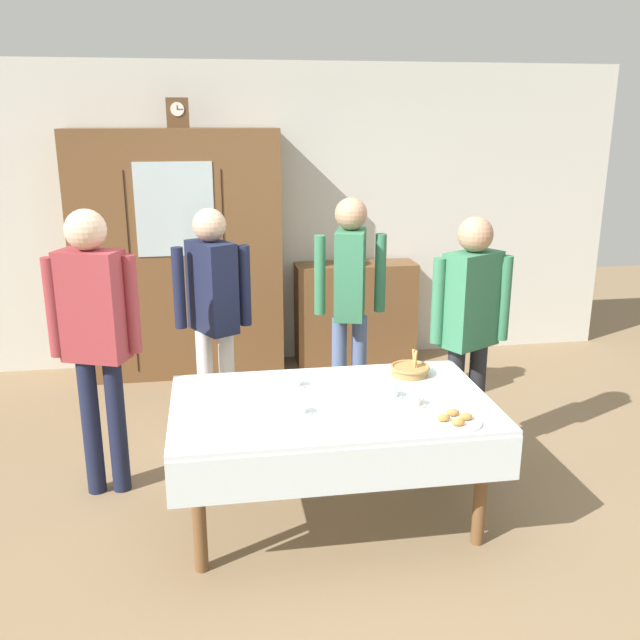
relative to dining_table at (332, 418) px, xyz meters
name	(u,v)px	position (x,y,z in m)	size (l,w,h in m)	color
ground_plane	(325,497)	(0.00, 0.24, -0.63)	(12.00, 12.00, 0.00)	#846B4C
back_wall	(278,217)	(0.00, 2.89, 0.72)	(6.40, 0.10, 2.70)	silver
dining_table	(332,418)	(0.00, 0.00, 0.00)	(1.76, 1.07, 0.72)	brown
wall_cabinet	(179,256)	(-0.90, 2.59, 0.44)	(1.77, 0.46, 2.14)	brown
mantel_clock	(178,113)	(-0.84, 2.59, 1.63)	(0.18, 0.11, 0.24)	brown
bookshelf_low	(355,313)	(0.69, 2.64, -0.16)	(1.11, 0.35, 0.94)	brown
book_stack	(356,261)	(0.69, 2.64, 0.34)	(0.18, 0.23, 0.06)	#B29333
tea_cup_mid_right	(294,382)	(-0.18, 0.28, 0.12)	(0.13, 0.13, 0.06)	silver
tea_cup_near_left	(300,409)	(-0.20, -0.11, 0.12)	(0.13, 0.13, 0.06)	white
tea_cup_far_right	(391,393)	(0.34, 0.03, 0.12)	(0.13, 0.13, 0.06)	silver
tea_cup_far_left	(414,401)	(0.43, -0.10, 0.12)	(0.13, 0.13, 0.06)	white
bread_basket	(410,370)	(0.54, 0.35, 0.12)	(0.24, 0.24, 0.16)	#9E7542
pastry_plate	(455,420)	(0.58, -0.34, 0.10)	(0.28, 0.28, 0.05)	white
spoon_far_right	(260,404)	(-0.40, 0.05, 0.09)	(0.12, 0.02, 0.01)	silver
spoon_mid_right	(246,388)	(-0.46, 0.29, 0.09)	(0.12, 0.02, 0.01)	silver
spoon_near_left	(205,400)	(-0.69, 0.14, 0.09)	(0.12, 0.02, 0.01)	silver
person_behind_table_right	(213,304)	(-0.62, 1.14, 0.38)	(0.52, 0.41, 1.66)	silver
person_behind_table_left	(95,325)	(-1.31, 0.54, 0.44)	(0.52, 0.32, 1.74)	#191E38
person_near_right_end	(350,290)	(0.35, 1.27, 0.41)	(0.52, 0.40, 1.70)	slate
person_by_cabinet	(470,317)	(0.99, 0.58, 0.37)	(0.52, 0.35, 1.64)	#232328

